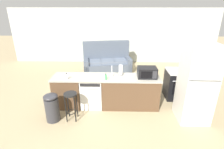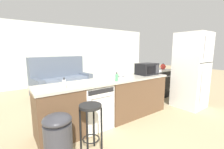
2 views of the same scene
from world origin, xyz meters
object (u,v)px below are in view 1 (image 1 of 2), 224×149
at_px(trash_bin, 52,107).
at_px(stove_range, 178,84).
at_px(soap_bottle, 106,77).
at_px(dish_soap_bottle, 67,77).
at_px(bar_stool, 71,101).
at_px(microwave, 147,72).
at_px(paper_towel_roll, 121,70).
at_px(refrigerator, 196,84).
at_px(kettle, 188,69).
at_px(couch, 107,62).
at_px(dishwasher, 92,92).

bearing_deg(trash_bin, stove_range, 20.01).
height_order(soap_bottle, dish_soap_bottle, same).
bearing_deg(bar_stool, microwave, 19.24).
bearing_deg(soap_bottle, paper_towel_roll, 42.11).
bearing_deg(refrigerator, paper_towel_roll, 158.40).
distance_m(paper_towel_roll, bar_stool, 1.57).
height_order(paper_towel_roll, kettle, paper_towel_roll).
distance_m(bar_stool, couch, 3.62).
bearing_deg(trash_bin, paper_towel_roll, 27.39).
relative_size(dishwasher, refrigerator, 0.43).
bearing_deg(paper_towel_roll, refrigerator, -21.60).
distance_m(paper_towel_roll, dish_soap_bottle, 1.47).
xyz_separation_m(refrigerator, kettle, (0.17, 0.97, 0.02)).
distance_m(refrigerator, microwave, 1.22).
xyz_separation_m(paper_towel_roll, dish_soap_bottle, (-1.43, -0.35, -0.07)).
relative_size(refrigerator, kettle, 9.46).
distance_m(microwave, trash_bin, 2.60).
relative_size(dishwasher, couch, 0.39).
distance_m(dishwasher, bar_stool, 0.81).
xyz_separation_m(dishwasher, refrigerator, (2.60, -0.55, 0.55)).
bearing_deg(couch, dish_soap_bottle, -106.25).
height_order(paper_towel_roll, dish_soap_bottle, paper_towel_roll).
height_order(soap_bottle, kettle, kettle).
bearing_deg(refrigerator, microwave, 153.35).
bearing_deg(refrigerator, kettle, 80.15).
bearing_deg(paper_towel_roll, couch, 101.17).
distance_m(refrigerator, kettle, 0.99).
relative_size(stove_range, dish_soap_bottle, 5.11).
relative_size(soap_bottle, kettle, 0.86).
bearing_deg(couch, bar_stool, -101.15).
relative_size(dishwasher, kettle, 4.10).
xyz_separation_m(dish_soap_bottle, kettle, (3.39, 0.61, 0.01)).
height_order(paper_towel_roll, bar_stool, paper_towel_roll).
height_order(refrigerator, couch, refrigerator).
relative_size(kettle, bar_stool, 0.28).
relative_size(kettle, couch, 0.10).
bearing_deg(soap_bottle, couch, 92.56).
bearing_deg(microwave, bar_stool, -160.76).
xyz_separation_m(microwave, paper_towel_roll, (-0.70, 0.16, -0.00)).
bearing_deg(bar_stool, paper_towel_roll, 34.08).
xyz_separation_m(stove_range, couch, (-2.33, 2.32, -0.06)).
distance_m(stove_range, refrigerator, 1.21).
distance_m(microwave, dish_soap_bottle, 2.13).
relative_size(stove_range, trash_bin, 1.22).
height_order(microwave, paper_towel_roll, paper_towel_roll).
relative_size(microwave, bar_stool, 0.68).
height_order(microwave, kettle, microwave).
bearing_deg(stove_range, trash_bin, -159.99).
height_order(refrigerator, kettle, refrigerator).
bearing_deg(stove_range, bar_stool, -157.97).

